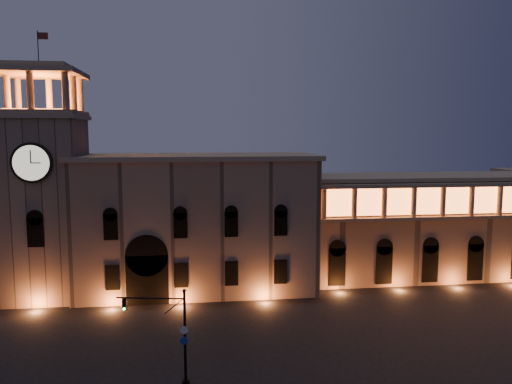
% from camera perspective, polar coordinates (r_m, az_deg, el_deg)
% --- Properties ---
extents(ground, '(160.00, 160.00, 0.00)m').
position_cam_1_polar(ground, '(47.19, -3.78, -18.77)').
color(ground, black).
rests_on(ground, ground).
extents(government_building, '(30.80, 12.80, 17.60)m').
position_cam_1_polar(government_building, '(65.50, -6.81, -3.47)').
color(government_building, '#896E59').
rests_on(government_building, ground).
extents(clock_tower, '(9.80, 9.80, 32.40)m').
position_cam_1_polar(clock_tower, '(66.51, -22.93, -0.55)').
color(clock_tower, '#896E59').
rests_on(clock_tower, ground).
extents(colonnade_wing, '(40.60, 11.50, 14.50)m').
position_cam_1_polar(colonnade_wing, '(75.96, 19.90, -3.52)').
color(colonnade_wing, '#846954').
rests_on(colonnade_wing, ground).
extents(traffic_light, '(5.75, 1.35, 7.99)m').
position_cam_1_polar(traffic_light, '(42.27, -9.48, -15.75)').
color(traffic_light, black).
rests_on(traffic_light, ground).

